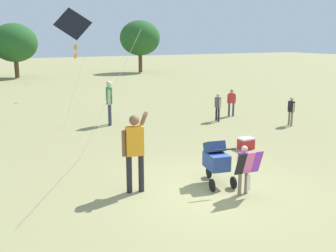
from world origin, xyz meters
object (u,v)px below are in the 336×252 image
Objects in this scene: person_sitting_far at (231,100)px; person_back_turned at (109,99)px; person_kid_running at (218,105)px; cooler_box at (246,143)px; person_red_shirt at (291,109)px; kite_adult_black at (74,28)px; child_with_butterfly_kite at (245,166)px; person_adult_flyer at (135,146)px; stroller at (216,159)px.

person_back_turned reaches higher than person_sitting_far.
cooler_box is at bearing -111.65° from person_kid_running.
person_back_turned is 5.76m from cooler_box.
person_back_turned is (-4.10, 1.33, 0.34)m from person_kid_running.
person_red_shirt is 0.65× the size of person_back_turned.
cooler_box is at bearing -14.69° from kite_adult_black.
kite_adult_black is 9.13× the size of cooler_box.
child_with_butterfly_kite is 5.58m from kite_adult_black.
person_sitting_far is 2.60× the size of cooler_box.
person_adult_flyer is 4.02× the size of cooler_box.
person_back_turned is at bearing 117.33° from cooler_box.
child_with_butterfly_kite is 0.98× the size of person_red_shirt.
person_sitting_far is (5.02, 6.31, 0.08)m from stroller.
person_adult_flyer is at bearing -80.60° from kite_adult_black.
person_adult_flyer reaches higher than child_with_butterfly_kite.
person_sitting_far is at bearing 28.14° from person_kid_running.
child_with_butterfly_kite is 0.93× the size of person_sitting_far.
person_kid_running reaches higher than cooler_box.
person_sitting_far is 0.68× the size of person_back_turned.
person_back_turned is (-6.14, 3.27, 0.36)m from person_red_shirt.
cooler_box is at bearing -120.85° from person_sitting_far.
person_kid_running reaches higher than person_red_shirt.
stroller reaches higher than cooler_box.
person_adult_flyer is at bearing -139.24° from person_sitting_far.
person_back_turned is (1.67, 6.66, -0.03)m from person_adult_flyer.
kite_adult_black is at bearing 165.31° from cooler_box.
kite_adult_black reaches higher than stroller.
kite_adult_black reaches higher than child_with_butterfly_kite.
cooler_box is (2.44, 1.99, -0.43)m from stroller.
child_with_butterfly_kite is 0.98× the size of stroller.
person_red_shirt is at bearing -69.57° from person_sitting_far.
person_adult_flyer is 6.87m from person_back_turned.
person_adult_flyer is 1.62× the size of stroller.
stroller is 2.49× the size of cooler_box.
kite_adult_black is 2.39× the size of person_back_turned.
person_kid_running is at bearing 42.75° from person_adult_flyer.
person_back_turned reaches higher than cooler_box.
kite_adult_black is at bearing 125.59° from stroller.
cooler_box is at bearing 51.19° from child_with_butterfly_kite.
person_sitting_far is at bearing 59.15° from cooler_box.
person_red_shirt is (5.96, 3.78, 0.05)m from stroller.
person_kid_running is at bearing 136.40° from person_red_shirt.
child_with_butterfly_kite is 0.84m from stroller.
person_red_shirt is at bearing -28.09° from person_back_turned.
person_kid_running is (5.77, 5.33, -0.37)m from person_adult_flyer.
child_with_butterfly_kite is at bearing -119.77° from person_kid_running.
person_back_turned is at bearing 60.65° from kite_adult_black.
person_adult_flyer reaches higher than stroller.
child_with_butterfly_kite is 2.43× the size of cooler_box.
person_sitting_far is 5.26m from person_back_turned.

